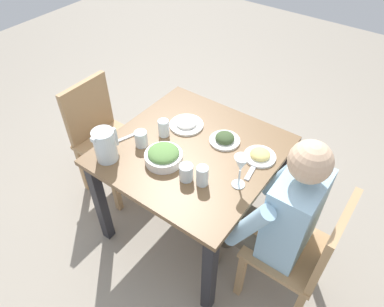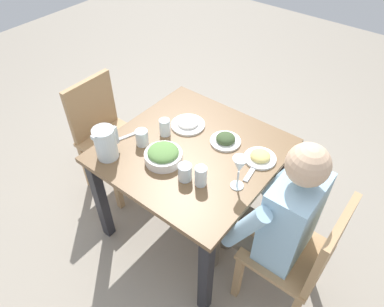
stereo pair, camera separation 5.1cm
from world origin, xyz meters
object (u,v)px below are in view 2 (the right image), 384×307
at_px(water_glass_near_right, 142,137).
at_px(plate_dolmas, 226,140).
at_px(chair_far, 105,131).
at_px(chair_near, 303,254).
at_px(plate_yoghurt, 188,124).
at_px(water_glass_by_pitcher, 201,176).
at_px(water_pitcher, 106,143).
at_px(dining_table, 192,163).
at_px(water_glass_far_left, 185,172).
at_px(diner_near, 272,217).
at_px(water_glass_center, 164,128).
at_px(salad_bowl, 163,155).
at_px(plate_fries, 260,157).
at_px(wine_glass, 239,167).

bearing_deg(water_glass_near_right, plate_dolmas, -50.19).
bearing_deg(chair_far, chair_near, -91.38).
xyz_separation_m(plate_yoghurt, water_glass_by_pitcher, (-0.33, -0.35, 0.04)).
height_order(chair_far, water_pitcher, water_pitcher).
bearing_deg(plate_yoghurt, water_glass_by_pitcher, -133.51).
bearing_deg(dining_table, chair_near, -95.12).
bearing_deg(water_glass_far_left, plate_dolmas, -0.62).
relative_size(chair_far, diner_near, 0.74).
height_order(dining_table, plate_yoghurt, plate_yoghurt).
height_order(diner_near, water_glass_center, diner_near).
height_order(dining_table, chair_near, chair_near).
distance_m(dining_table, water_glass_by_pitcher, 0.32).
xyz_separation_m(diner_near, salad_bowl, (-0.11, 0.63, 0.14)).
xyz_separation_m(plate_dolmas, plate_yoghurt, (-0.01, 0.27, -0.00)).
relative_size(plate_fries, wine_glass, 0.92).
relative_size(plate_dolmas, wine_glass, 0.92).
height_order(chair_near, water_pitcher, water_pitcher).
bearing_deg(water_glass_far_left, wine_glass, -62.87).
bearing_deg(chair_far, water_glass_by_pitcher, -98.91).
height_order(water_glass_by_pitcher, wine_glass, wine_glass).
bearing_deg(wine_glass, salad_bowl, 102.35).
relative_size(plate_fries, water_glass_near_right, 1.88).
bearing_deg(water_glass_by_pitcher, plate_yoghurt, 46.49).
distance_m(plate_fries, wine_glass, 0.27).
relative_size(plate_fries, water_glass_by_pitcher, 1.58).
relative_size(chair_near, plate_fries, 4.79).
height_order(plate_fries, water_glass_center, water_glass_center).
xyz_separation_m(water_glass_by_pitcher, water_glass_far_left, (-0.02, 0.09, -0.01)).
distance_m(water_glass_near_right, water_glass_far_left, 0.37).
distance_m(plate_yoghurt, water_glass_by_pitcher, 0.48).
distance_m(chair_near, water_pitcher, 1.18).
xyz_separation_m(chair_far, water_pitcher, (-0.31, -0.44, 0.34)).
bearing_deg(water_pitcher, plate_yoghurt, -20.37).
relative_size(diner_near, water_glass_center, 11.04).
height_order(water_pitcher, water_glass_near_right, water_pitcher).
xyz_separation_m(chair_far, water_glass_near_right, (-0.11, -0.52, 0.29)).
xyz_separation_m(chair_far, diner_near, (-0.04, -1.34, 0.15)).
height_order(chair_far, plate_dolmas, chair_far).
bearing_deg(plate_dolmas, water_pitcher, 138.22).
xyz_separation_m(water_pitcher, water_glass_near_right, (0.19, -0.08, -0.05)).
relative_size(dining_table, water_pitcher, 4.90).
relative_size(water_pitcher, water_glass_by_pitcher, 1.68).
distance_m(dining_table, plate_dolmas, 0.24).
height_order(plate_fries, plate_dolmas, plate_dolmas).
height_order(chair_far, water_glass_far_left, chair_far).
bearing_deg(water_glass_far_left, plate_yoghurt, 36.69).
height_order(water_glass_by_pitcher, water_glass_center, water_glass_by_pitcher).
distance_m(water_pitcher, plate_fries, 0.85).
bearing_deg(water_glass_near_right, plate_fries, -62.80).
relative_size(plate_fries, water_glass_far_left, 1.91).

